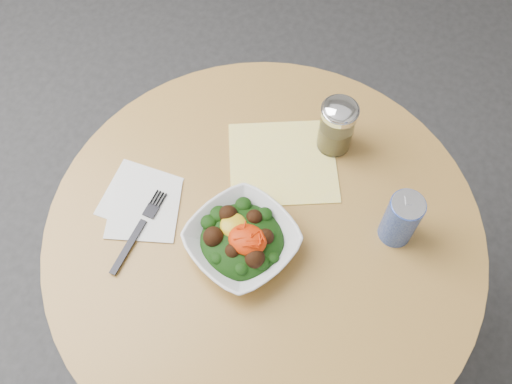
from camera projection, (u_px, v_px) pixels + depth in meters
ground at (261, 329)px, 1.82m from camera, size 6.00×6.00×0.00m
table at (263, 267)px, 1.33m from camera, size 0.90×0.90×0.75m
cloth_napkin at (283, 162)px, 1.24m from camera, size 0.30×0.29×0.00m
paper_napkins at (142, 203)px, 1.19m from camera, size 0.19×0.19×0.00m
salad_bowl at (242, 240)px, 1.12m from camera, size 0.27×0.27×0.08m
fork at (140, 229)px, 1.16m from camera, size 0.03×0.20×0.00m
spice_shaker at (337, 126)px, 1.20m from camera, size 0.08×0.08×0.14m
beverage_can at (401, 219)px, 1.10m from camera, size 0.07×0.07×0.13m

